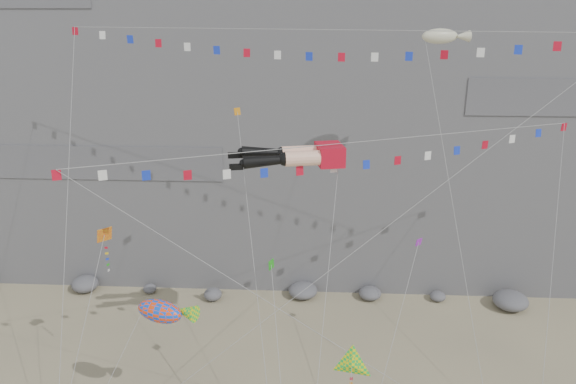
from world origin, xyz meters
name	(u,v)px	position (x,y,z in m)	size (l,w,h in m)	color
cliff	(309,4)	(0.00, 32.00, 25.00)	(80.00, 28.00, 50.00)	slate
talus_boulders	(303,291)	(0.00, 17.00, 0.60)	(60.00, 3.00, 1.20)	slate
legs_kite	(299,156)	(-0.02, 4.32, 16.55)	(7.02, 13.15, 20.39)	red
flag_banner_upper	(325,30)	(1.46, 9.03, 23.53)	(35.22, 16.71, 30.74)	red
flag_banner_lower	(351,143)	(3.10, 4.93, 17.24)	(30.22, 13.61, 21.43)	red
harlequin_kite	(104,235)	(-11.94, 3.29, 11.60)	(2.52, 9.15, 14.18)	red
fish_windsock	(160,311)	(-7.63, -0.61, 8.72)	(7.20, 5.72, 10.99)	#FC3F0C
delta_kite	(352,365)	(3.14, -2.07, 6.63)	(2.47, 5.53, 8.66)	yellow
blimp_windsock	(440,37)	(9.15, 11.46, 22.98)	(4.51, 14.40, 26.74)	beige
small_kite_a	(238,120)	(-4.10, 7.92, 17.92)	(4.45, 15.32, 23.84)	orange
small_kite_b	(418,245)	(7.84, 6.51, 9.97)	(5.26, 11.69, 15.62)	purple
small_kite_c	(272,268)	(-1.39, 0.58, 11.02)	(2.33, 8.88, 13.94)	#1A9817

